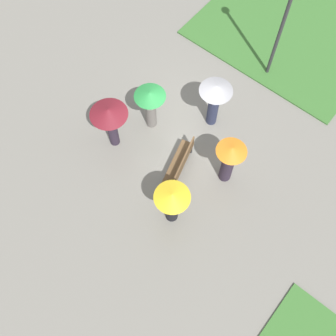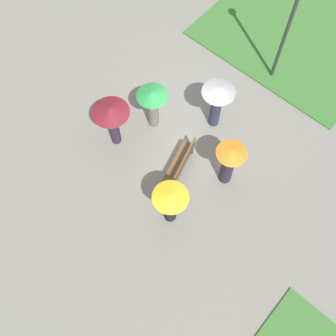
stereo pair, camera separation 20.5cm
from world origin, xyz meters
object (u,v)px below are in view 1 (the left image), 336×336
at_px(crowd_person_green, 150,103).
at_px(crowd_person_grey, 215,97).
at_px(crowd_person_yellow, 172,202).
at_px(crowd_person_maroon, 110,118).
at_px(lamp_post, 288,7).
at_px(crowd_person_orange, 229,160).
at_px(park_bench, 180,164).

bearing_deg(crowd_person_green, crowd_person_grey, 48.74).
relative_size(crowd_person_yellow, crowd_person_maroon, 0.91).
distance_m(lamp_post, crowd_person_grey, 3.45).
bearing_deg(crowd_person_green, crowd_person_orange, 5.88).
height_order(crowd_person_grey, crowd_person_green, crowd_person_grey).
bearing_deg(lamp_post, crowd_person_orange, 16.01).
bearing_deg(crowd_person_maroon, crowd_person_orange, 65.97).
height_order(crowd_person_orange, crowd_person_green, crowd_person_orange).
bearing_deg(crowd_person_yellow, crowd_person_maroon, -80.57).
relative_size(park_bench, crowd_person_yellow, 1.02).
height_order(lamp_post, crowd_person_grey, lamp_post).
bearing_deg(crowd_person_green, crowd_person_yellow, -32.69).
height_order(lamp_post, crowd_person_orange, lamp_post).
xyz_separation_m(lamp_post, crowd_person_orange, (4.40, 1.26, -1.91)).
relative_size(lamp_post, crowd_person_orange, 2.53).
distance_m(lamp_post, crowd_person_green, 5.09).
xyz_separation_m(park_bench, lamp_post, (-5.17, -0.01, 2.62)).
bearing_deg(park_bench, lamp_post, 164.08).
bearing_deg(park_bench, crowd_person_green, -129.46).
height_order(crowd_person_yellow, crowd_person_maroon, crowd_person_maroon).
distance_m(crowd_person_maroon, crowd_person_green, 1.45).
xyz_separation_m(crowd_person_maroon, crowd_person_orange, (-1.30, 3.61, -0.32)).
bearing_deg(crowd_person_green, park_bench, -16.82).
height_order(lamp_post, crowd_person_yellow, lamp_post).
relative_size(lamp_post, crowd_person_green, 2.73).
bearing_deg(crowd_person_yellow, park_bench, -125.63).
xyz_separation_m(crowd_person_yellow, crowd_person_grey, (-3.56, -1.14, 0.17)).
relative_size(crowd_person_maroon, crowd_person_grey, 0.99).
relative_size(crowd_person_yellow, crowd_person_grey, 0.90).
bearing_deg(crowd_person_orange, crowd_person_maroon, 148.29).
bearing_deg(crowd_person_yellow, lamp_post, -148.64).
distance_m(crowd_person_orange, crowd_person_grey, 2.15).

